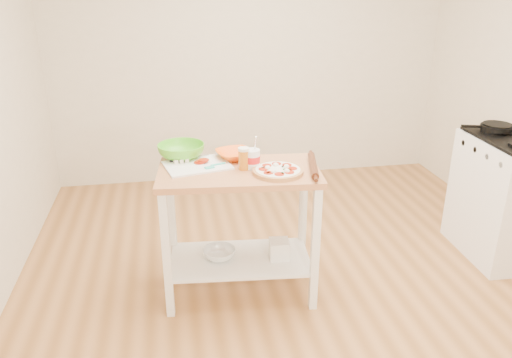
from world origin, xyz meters
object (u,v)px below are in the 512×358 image
Objects in this scene: pizza at (278,171)px; knife at (184,159)px; shelf_glass_bowl at (219,254)px; skillet at (496,127)px; cutting_board at (197,165)px; green_bowl at (181,151)px; spatula at (214,166)px; beer_pint at (244,158)px; rolling_pin at (313,166)px; shelf_bin at (279,249)px; gas_stove at (512,197)px; yogurt_tub at (252,159)px; orange_bowl at (234,155)px; prep_island at (239,207)px.

pizza is 0.64m from knife.
skillet is at bearing 8.61° from shelf_glass_bowl.
green_bowl is (-0.09, 0.17, 0.04)m from cutting_board.
beer_pint is at bearing -34.72° from spatula.
rolling_pin is 3.06× the size of shelf_bin.
beer_pint is (0.18, -0.05, 0.06)m from spatula.
cutting_board is 0.63m from shelf_glass_bowl.
cutting_board is (-0.48, 0.22, -0.01)m from pizza.
rolling_pin reaches higher than knife.
skillet is 1.18× the size of pizza.
gas_stove reaches higher than beer_pint.
pizza is at bearing -46.03° from knife.
cutting_board is 1.47× the size of green_bowl.
rolling_pin is at bearing -9.31° from shelf_bin.
shelf_glass_bowl is (-0.23, 0.01, -0.67)m from yogurt_tub.
yogurt_tub is at bearing 162.75° from shelf_bin.
green_bowl is 0.88m from rolling_pin.
orange_bowl reaches higher than pizza.
beer_pint reaches higher than shelf_bin.
shelf_glass_bowl is (0.21, -0.26, -0.65)m from green_bowl.
gas_stove is 2.48m from knife.
cutting_board reaches higher than prep_island.
gas_stove is 7.87× the size of beer_pint.
gas_stove reaches higher than green_bowl.
shelf_bin is at bearing -17.25° from yogurt_tub.
gas_stove is 4.69× the size of orange_bowl.
beer_pint reaches higher than prep_island.
yogurt_tub reaches higher than beer_pint.
cutting_board is 2.08× the size of shelf_glass_bowl.
prep_island is 0.54m from green_bowl.
pizza is 1.33× the size of orange_bowl.
green_bowl is at bearing 167.65° from orange_bowl.
shelf_glass_bowl is (-0.37, 0.13, -0.62)m from pizza.
rolling_pin is at bearing -31.02° from orange_bowl.
rolling_pin reaches higher than cutting_board.
rolling_pin is (0.43, -0.07, -0.05)m from beer_pint.
shelf_glass_bowl is at bearing -174.24° from gas_stove.
orange_bowl is (0.26, 0.09, 0.02)m from cutting_board.
pizza is 0.80× the size of rolling_pin.
cutting_board is 0.32m from beer_pint.
orange_bowl is (0.33, -0.01, 0.01)m from knife.
yogurt_tub is at bearing -31.59° from green_bowl.
gas_stove is 2.14m from beer_pint.
prep_island is at bearing -173.44° from gas_stove.
shelf_bin reaches higher than shelf_glass_bowl.
gas_stove reaches higher than prep_island.
gas_stove is 2.44× the size of cutting_board.
prep_island is 0.37m from pizza.
pizza is 0.19m from yogurt_tub.
yogurt_tub is 1.68× the size of shelf_bin.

